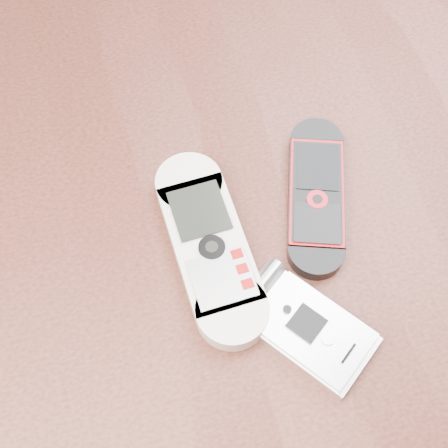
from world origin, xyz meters
TOP-DOWN VIEW (x-y plane):
  - ground at (0.00, 0.00)m, footprint 4.00×4.00m
  - table at (0.00, 0.00)m, footprint 1.20×0.80m
  - nokia_white at (-0.01, -0.01)m, footprint 0.06×0.16m
  - nokia_black_red at (0.08, 0.01)m, footprint 0.09×0.15m
  - motorola_razr at (0.04, -0.09)m, footprint 0.10×0.11m

SIDE VIEW (x-z plane):
  - ground at x=0.00m, z-range 0.00..0.00m
  - table at x=0.00m, z-range 0.27..1.02m
  - nokia_black_red at x=0.08m, z-range 0.75..0.76m
  - motorola_razr at x=0.04m, z-range 0.75..0.77m
  - nokia_white at x=-0.01m, z-range 0.75..0.77m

